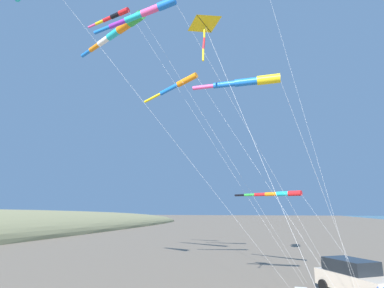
% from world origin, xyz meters
% --- Properties ---
extents(parked_car, '(3.93, 4.60, 1.85)m').
position_xyz_m(parked_car, '(1.83, -5.74, 0.95)').
color(parked_car, beige).
rests_on(parked_car, ground_plane).
extents(kite_windsock_blue_topmost, '(13.79, 4.79, 16.98)m').
position_xyz_m(kite_windsock_blue_topmost, '(12.68, -1.77, 16.33)').
color(kite_windsock_blue_topmost, blue).
rests_on(kite_windsock_blue_topmost, ground_plane).
extents(kite_windsock_orange_high_right, '(16.55, 1.97, 20.60)m').
position_xyz_m(kite_windsock_orange_high_right, '(17.95, -6.51, 20.34)').
color(kite_windsock_orange_high_right, red).
rests_on(kite_windsock_orange_high_right, ground_plane).
extents(kite_windsock_red_high_left, '(16.80, 5.38, 17.85)m').
position_xyz_m(kite_windsock_red_high_left, '(16.29, -4.57, 17.43)').
color(kite_windsock_red_high_left, green).
rests_on(kite_windsock_red_high_left, ground_plane).
extents(kite_windsock_teal_far_right, '(14.53, 7.95, 15.91)m').
position_xyz_m(kite_windsock_teal_far_right, '(13.51, -10.27, 15.22)').
color(kite_windsock_teal_far_right, orange).
rests_on(kite_windsock_teal_far_right, ground_plane).
extents(kite_windsock_small_distant, '(8.04, 9.24, 5.87)m').
position_xyz_m(kite_windsock_small_distant, '(5.80, -11.19, 5.67)').
color(kite_windsock_small_distant, red).
rests_on(kite_windsock_small_distant, ground_plane).
extents(kite_delta_striped_overhead, '(5.16, 3.13, 12.75)m').
position_xyz_m(kite_delta_striped_overhead, '(8.11, 1.56, 12.47)').
color(kite_delta_striped_overhead, yellow).
rests_on(kite_delta_striped_overhead, ground_plane).
extents(kite_windsock_yellow_midlevel, '(7.38, 2.94, 10.71)m').
position_xyz_m(kite_windsock_yellow_midlevel, '(6.52, -0.59, 10.48)').
color(kite_windsock_yellow_midlevel, yellow).
rests_on(kite_windsock_yellow_midlevel, ground_plane).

